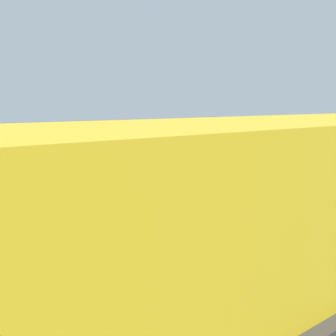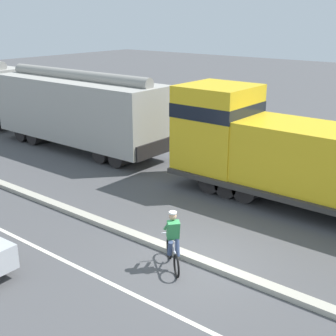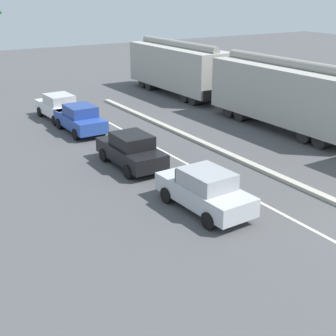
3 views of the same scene
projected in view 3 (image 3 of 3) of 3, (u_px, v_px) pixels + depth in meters
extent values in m
cube|color=#B2AD9E|center=(280.00, 177.00, 20.66)|extent=(0.36, 36.00, 0.16)
cube|color=silver|center=(238.00, 190.00, 19.50)|extent=(0.14, 36.00, 0.01)
cube|color=#A4A29A|center=(285.00, 93.00, 27.40)|extent=(2.90, 10.40, 3.10)
cylinder|color=gray|center=(288.00, 63.00, 26.78)|extent=(0.60, 9.88, 0.60)
cube|color=black|center=(228.00, 97.00, 31.99)|extent=(2.61, 0.10, 0.70)
cylinder|color=black|center=(242.00, 108.00, 31.00)|extent=(2.46, 0.90, 0.90)
cylinder|color=black|center=(253.00, 112.00, 30.13)|extent=(2.46, 0.90, 0.90)
cylinder|color=black|center=(318.00, 132.00, 25.89)|extent=(2.46, 0.90, 0.90)
cylinder|color=black|center=(334.00, 137.00, 25.02)|extent=(2.46, 0.90, 0.90)
cube|color=#A5A39B|center=(178.00, 67.00, 36.59)|extent=(2.90, 10.40, 3.10)
cylinder|color=gray|center=(178.00, 44.00, 35.97)|extent=(0.60, 9.88, 0.60)
cube|color=black|center=(145.00, 73.00, 41.18)|extent=(2.61, 0.10, 0.70)
cube|color=black|center=(218.00, 94.00, 32.86)|extent=(2.61, 0.10, 0.70)
cylinder|color=black|center=(153.00, 81.00, 40.19)|extent=(2.46, 0.90, 0.90)
cylinder|color=black|center=(160.00, 83.00, 39.32)|extent=(2.46, 0.90, 0.90)
cylinder|color=black|center=(197.00, 95.00, 35.08)|extent=(2.46, 0.90, 0.90)
cylinder|color=black|center=(205.00, 97.00, 34.21)|extent=(2.46, 0.90, 0.90)
cube|color=#B7BABF|center=(204.00, 193.00, 17.57)|extent=(1.86, 4.26, 0.70)
cube|color=#9C9EA2|center=(207.00, 179.00, 17.22)|extent=(1.57, 1.96, 0.60)
cube|color=#1E232D|center=(191.00, 172.00, 18.01)|extent=(1.43, 0.18, 0.51)
cylinder|color=black|center=(167.00, 195.00, 18.28)|extent=(0.24, 0.65, 0.64)
cylinder|color=black|center=(200.00, 186.00, 19.12)|extent=(0.24, 0.65, 0.64)
cylinder|color=black|center=(209.00, 221.00, 16.27)|extent=(0.24, 0.65, 0.64)
cylinder|color=black|center=(243.00, 209.00, 17.11)|extent=(0.24, 0.65, 0.64)
cube|color=black|center=(131.00, 153.00, 21.92)|extent=(1.72, 4.21, 0.70)
cube|color=black|center=(132.00, 140.00, 21.57)|extent=(1.51, 1.91, 0.60)
cube|color=#1E232D|center=(122.00, 136.00, 22.38)|extent=(1.43, 0.13, 0.51)
cylinder|color=black|center=(104.00, 155.00, 22.68)|extent=(0.22, 0.64, 0.64)
cylinder|color=black|center=(133.00, 149.00, 23.48)|extent=(0.22, 0.64, 0.64)
cylinder|color=black|center=(128.00, 172.00, 20.62)|extent=(0.22, 0.64, 0.64)
cylinder|color=black|center=(160.00, 165.00, 21.41)|extent=(0.22, 0.64, 0.64)
cube|color=#28479E|center=(80.00, 121.00, 27.22)|extent=(1.73, 4.21, 0.70)
cube|color=navy|center=(80.00, 111.00, 26.87)|extent=(1.51, 1.91, 0.60)
cube|color=#1E232D|center=(74.00, 108.00, 27.68)|extent=(1.43, 0.13, 0.51)
cylinder|color=black|center=(59.00, 124.00, 27.97)|extent=(0.22, 0.64, 0.64)
cylinder|color=black|center=(85.00, 120.00, 28.78)|extent=(0.22, 0.64, 0.64)
cylinder|color=black|center=(76.00, 134.00, 25.92)|extent=(0.22, 0.64, 0.64)
cylinder|color=black|center=(102.00, 130.00, 26.72)|extent=(0.22, 0.64, 0.64)
cube|color=silver|center=(59.00, 109.00, 29.97)|extent=(1.87, 4.27, 0.70)
cube|color=beige|center=(59.00, 99.00, 29.62)|extent=(1.58, 1.96, 0.60)
cube|color=#1E232D|center=(53.00, 97.00, 30.41)|extent=(1.43, 0.18, 0.51)
cylinder|color=black|center=(40.00, 112.00, 30.67)|extent=(0.25, 0.65, 0.64)
cylinder|color=black|center=(63.00, 109.00, 31.52)|extent=(0.25, 0.65, 0.64)
cylinder|color=black|center=(55.00, 120.00, 28.66)|extent=(0.25, 0.65, 0.64)
cylinder|color=black|center=(80.00, 117.00, 29.51)|extent=(0.25, 0.65, 0.64)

